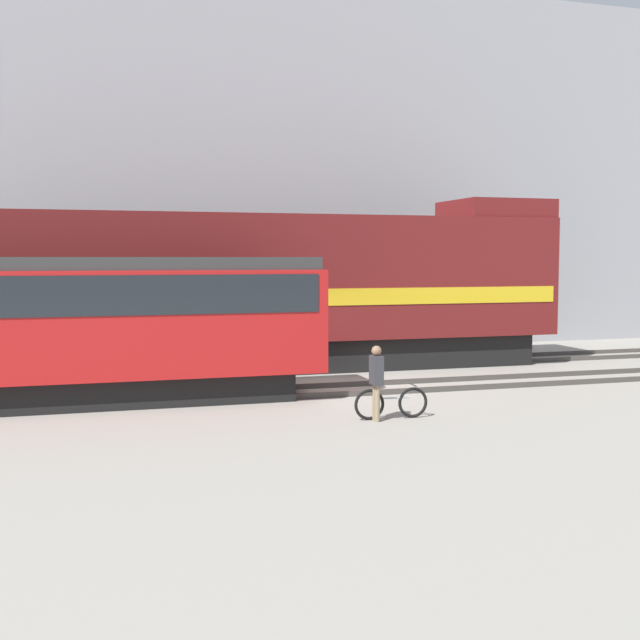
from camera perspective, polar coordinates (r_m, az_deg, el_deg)
ground_plane at (r=21.55m, az=0.94°, el=-4.80°), size 120.00×120.00×0.00m
track_near at (r=20.80m, az=1.60°, el=-4.94°), size 60.00×1.50×0.14m
track_far at (r=24.99m, az=-1.60°, el=-3.36°), size 60.00×1.50×0.14m
building_backdrop at (r=32.76m, az=-5.38°, el=10.46°), size 38.07×6.00×13.80m
freight_locomotive at (r=24.48m, az=-4.43°, el=2.16°), size 19.33×3.04×5.34m
streetcar at (r=19.54m, az=-18.20°, el=-0.10°), size 12.41×2.54×3.48m
bicycle at (r=17.40m, az=5.09°, el=-5.92°), size 1.66×0.44×0.73m
person at (r=17.03m, az=4.03°, el=-3.98°), size 0.24×0.37×1.61m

